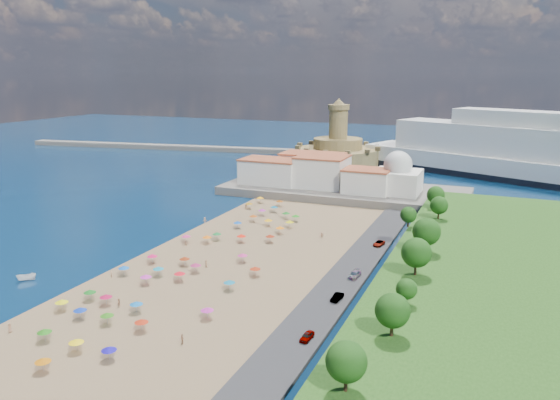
% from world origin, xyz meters
% --- Properties ---
extents(ground, '(700.00, 700.00, 0.00)m').
position_xyz_m(ground, '(0.00, 0.00, 0.00)').
color(ground, '#071938').
rests_on(ground, ground).
extents(terrace, '(90.00, 36.00, 3.00)m').
position_xyz_m(terrace, '(10.00, 73.00, 1.50)').
color(terrace, '#59544C').
rests_on(terrace, ground).
extents(jetty, '(18.00, 70.00, 2.40)m').
position_xyz_m(jetty, '(-12.00, 108.00, 1.20)').
color(jetty, '#59544C').
rests_on(jetty, ground).
extents(breakwater, '(199.03, 34.77, 2.60)m').
position_xyz_m(breakwater, '(-110.00, 153.00, 1.30)').
color(breakwater, '#59544C').
rests_on(breakwater, ground).
extents(waterfront_buildings, '(57.00, 29.00, 11.00)m').
position_xyz_m(waterfront_buildings, '(-3.05, 73.64, 7.88)').
color(waterfront_buildings, silver).
rests_on(waterfront_buildings, terrace).
extents(domed_building, '(16.00, 16.00, 15.00)m').
position_xyz_m(domed_building, '(30.00, 71.00, 8.97)').
color(domed_building, silver).
rests_on(domed_building, terrace).
extents(fortress, '(40.00, 40.00, 32.40)m').
position_xyz_m(fortress, '(-12.00, 138.00, 6.68)').
color(fortress, olive).
rests_on(fortress, ground).
extents(cruise_ship, '(159.92, 84.64, 35.65)m').
position_xyz_m(cruise_ship, '(79.22, 126.11, 10.56)').
color(cruise_ship, black).
rests_on(cruise_ship, ground).
extents(beach_parasols, '(31.56, 115.62, 2.20)m').
position_xyz_m(beach_parasols, '(-1.23, -10.13, 2.15)').
color(beach_parasols, gray).
rests_on(beach_parasols, beach).
extents(beachgoers, '(38.94, 96.60, 1.89)m').
position_xyz_m(beachgoers, '(-3.72, -9.76, 1.12)').
color(beachgoers, tan).
rests_on(beachgoers, beach).
extents(parked_cars, '(2.71, 59.99, 1.37)m').
position_xyz_m(parked_cars, '(36.00, -10.41, 1.35)').
color(parked_cars, gray).
rests_on(parked_cars, promenade).
extents(hillside_trees, '(12.71, 106.27, 7.89)m').
position_xyz_m(hillside_trees, '(49.00, -9.41, 10.19)').
color(hillside_trees, '#382314').
rests_on(hillside_trees, hillside).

